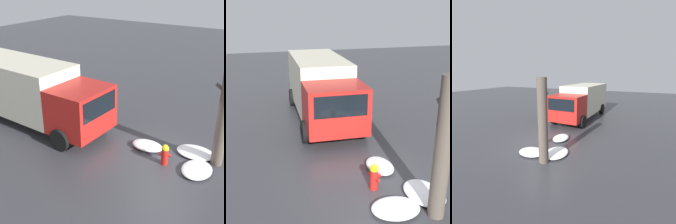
% 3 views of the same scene
% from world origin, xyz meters
% --- Properties ---
extents(ground_plane, '(60.00, 60.00, 0.00)m').
position_xyz_m(ground_plane, '(0.00, 0.00, 0.00)').
color(ground_plane, '#38383D').
extents(fire_hydrant, '(0.46, 0.36, 0.80)m').
position_xyz_m(fire_hydrant, '(0.00, -0.00, 0.41)').
color(fire_hydrant, red).
rests_on(fire_hydrant, ground_plane).
extents(tree_trunk, '(0.64, 0.42, 3.65)m').
position_xyz_m(tree_trunk, '(-1.58, -1.05, 1.84)').
color(tree_trunk, brown).
rests_on(tree_trunk, ground_plane).
extents(delivery_truck, '(7.51, 2.85, 2.78)m').
position_xyz_m(delivery_truck, '(6.54, 0.03, 1.53)').
color(delivery_truck, red).
rests_on(delivery_truck, ground_plane).
extents(snow_pile_by_hydrant, '(1.02, 1.31, 0.21)m').
position_xyz_m(snow_pile_by_hydrant, '(-1.16, -0.14, 0.10)').
color(snow_pile_by_hydrant, white).
rests_on(snow_pile_by_hydrant, ground_plane).
extents(snow_pile_curbside, '(1.45, 1.06, 0.19)m').
position_xyz_m(snow_pile_curbside, '(-0.73, -1.23, 0.09)').
color(snow_pile_curbside, white).
rests_on(snow_pile_curbside, ground_plane).
extents(snow_pile_by_tree, '(1.26, 0.83, 0.26)m').
position_xyz_m(snow_pile_by_tree, '(1.01, -0.63, 0.13)').
color(snow_pile_by_tree, white).
rests_on(snow_pile_by_tree, ground_plane).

